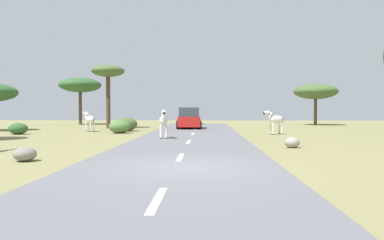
{
  "coord_description": "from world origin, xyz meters",
  "views": [
    {
      "loc": [
        0.54,
        -10.72,
        1.67
      ],
      "look_at": [
        -0.36,
        13.33,
        0.97
      ],
      "focal_mm": 35.81,
      "sensor_mm": 36.0,
      "label": 1
    }
  ],
  "objects": [
    {
      "name": "zebra_2",
      "position": [
        5.03,
        14.38,
        0.96
      ],
      "size": [
        1.56,
        1.04,
        1.6
      ],
      "rotation": [
        0.0,
        0.0,
        2.07
      ],
      "color": "silver",
      "rests_on": "ground_plane"
    },
    {
      "name": "ground_plane",
      "position": [
        0.0,
        0.0,
        0.0
      ],
      "size": [
        90.0,
        90.0,
        0.0
      ],
      "primitive_type": "plane",
      "color": "olive"
    },
    {
      "name": "bush_0",
      "position": [
        -5.41,
        15.29,
        0.45
      ],
      "size": [
        1.48,
        1.34,
        0.89
      ],
      "primitive_type": "ellipsoid",
      "color": "#4C7038",
      "rests_on": "ground_plane"
    },
    {
      "name": "bush_2",
      "position": [
        -11.82,
        13.93,
        0.37
      ],
      "size": [
        1.24,
        1.12,
        0.75
      ],
      "primitive_type": "ellipsoid",
      "color": "#2D5628",
      "rests_on": "ground_plane"
    },
    {
      "name": "car_0",
      "position": [
        -0.93,
        21.24,
        0.85
      ],
      "size": [
        2.19,
        4.42,
        1.74
      ],
      "rotation": [
        0.0,
        0.0,
        0.05
      ],
      "color": "red",
      "rests_on": "road"
    },
    {
      "name": "bush_1",
      "position": [
        -5.51,
        17.83,
        0.52
      ],
      "size": [
        1.73,
        1.55,
        1.04
      ],
      "primitive_type": "ellipsoid",
      "color": "#425B2D",
      "rests_on": "ground_plane"
    },
    {
      "name": "tree_2",
      "position": [
        11.8,
        29.18,
        3.45
      ],
      "size": [
        4.47,
        4.47,
        4.25
      ],
      "color": "#4C3823",
      "rests_on": "ground_plane"
    },
    {
      "name": "tree_3",
      "position": [
        -7.92,
        21.96,
        4.75
      ],
      "size": [
        2.83,
        2.83,
        5.43
      ],
      "color": "#4C3823",
      "rests_on": "ground_plane"
    },
    {
      "name": "rock_0",
      "position": [
        4.22,
        5.8,
        0.23
      ],
      "size": [
        0.65,
        0.63,
        0.45
      ],
      "primitive_type": "ellipsoid",
      "color": "gray",
      "rests_on": "ground_plane"
    },
    {
      "name": "rock_1",
      "position": [
        -5.23,
        1.2,
        0.23
      ],
      "size": [
        0.72,
        0.73,
        0.46
      ],
      "primitive_type": "ellipsoid",
      "color": "gray",
      "rests_on": "ground_plane"
    },
    {
      "name": "tree_1",
      "position": [
        -12.89,
        29.56,
        4.19
      ],
      "size": [
        4.43,
        4.43,
        4.99
      ],
      "color": "#4C3823",
      "rests_on": "ground_plane"
    },
    {
      "name": "road",
      "position": [
        -0.33,
        0.0,
        0.03
      ],
      "size": [
        6.0,
        64.0,
        0.05
      ],
      "primitive_type": "cube",
      "color": "slate",
      "rests_on": "ground_plane"
    },
    {
      "name": "lane_markings",
      "position": [
        -0.33,
        -1.0,
        0.05
      ],
      "size": [
        0.16,
        56.0,
        0.01
      ],
      "color": "silver",
      "rests_on": "road"
    },
    {
      "name": "car_1",
      "position": [
        -1.24,
        29.71,
        0.85
      ],
      "size": [
        2.06,
        4.36,
        1.74
      ],
      "rotation": [
        0.0,
        0.0,
        -0.01
      ],
      "color": "#476B38",
      "rests_on": "road"
    },
    {
      "name": "zebra_3",
      "position": [
        -8.05,
        17.03,
        0.9
      ],
      "size": [
        1.29,
        1.27,
        1.51
      ],
      "rotation": [
        0.0,
        0.0,
        0.8
      ],
      "color": "silver",
      "rests_on": "ground_plane"
    },
    {
      "name": "zebra_0",
      "position": [
        -1.81,
        10.21,
        1.01
      ],
      "size": [
        0.6,
        1.71,
        1.61
      ],
      "rotation": [
        0.0,
        0.0,
        3.28
      ],
      "color": "silver",
      "rests_on": "road"
    }
  ]
}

